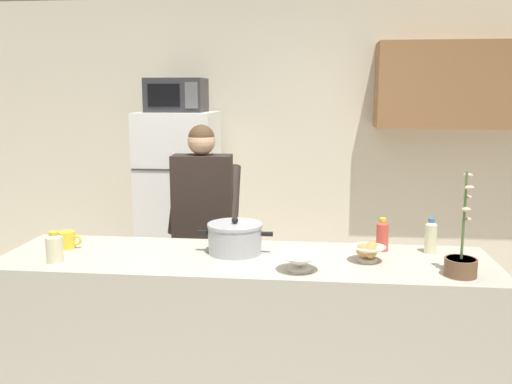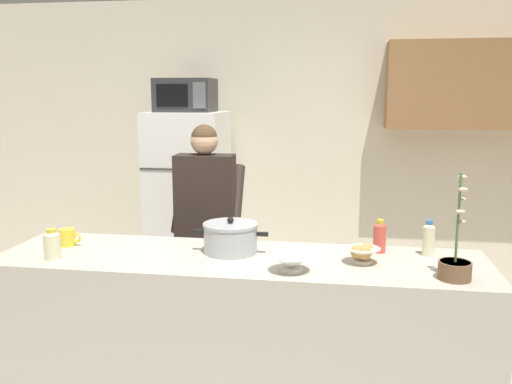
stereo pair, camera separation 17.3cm
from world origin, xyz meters
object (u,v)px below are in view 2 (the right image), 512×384
(cooking_pot, at_px, (231,238))
(bread_bowl, at_px, (363,253))
(coffee_mug, at_px, (67,237))
(bottle_near_edge, at_px, (52,244))
(empty_bowl, at_px, (291,262))
(bottle_far_corner, at_px, (380,236))
(person_near_pot, at_px, (206,212))
(potted_orchid, at_px, (455,265))
(refrigerator, at_px, (189,204))
(microwave, at_px, (186,95))
(bottle_mid_counter, at_px, (429,238))

(cooking_pot, xyz_separation_m, bread_bowl, (0.70, -0.09, -0.03))
(coffee_mug, height_order, bottle_near_edge, bottle_near_edge)
(empty_bowl, relative_size, bottle_far_corner, 1.15)
(person_near_pot, relative_size, bottle_far_corner, 8.65)
(person_near_pot, height_order, potted_orchid, person_near_pot)
(empty_bowl, bearing_deg, cooking_pot, 142.47)
(refrigerator, bearing_deg, empty_bowl, -61.70)
(bread_bowl, xyz_separation_m, bottle_near_edge, (-1.59, -0.18, 0.03))
(microwave, height_order, bottle_near_edge, microwave)
(microwave, relative_size, bread_bowl, 2.65)
(person_near_pot, relative_size, bread_bowl, 8.64)
(microwave, distance_m, coffee_mug, 1.94)
(refrigerator, height_order, coffee_mug, refrigerator)
(person_near_pot, bearing_deg, cooking_pot, -66.43)
(refrigerator, bearing_deg, bottle_near_edge, -93.97)
(coffee_mug, distance_m, bread_bowl, 1.64)
(refrigerator, distance_m, bottle_far_corner, 2.26)
(bread_bowl, height_order, bottle_near_edge, bottle_near_edge)
(bread_bowl, relative_size, bottle_far_corner, 1.00)
(cooking_pot, distance_m, bottle_near_edge, 0.93)
(bread_bowl, distance_m, potted_orchid, 0.45)
(potted_orchid, bearing_deg, bottle_near_edge, 179.93)
(person_near_pot, relative_size, bottle_near_edge, 9.79)
(coffee_mug, height_order, bottle_far_corner, bottle_far_corner)
(refrigerator, relative_size, person_near_pot, 1.03)
(empty_bowl, bearing_deg, coffee_mug, 168.61)
(coffee_mug, bearing_deg, person_near_pot, 51.96)
(cooking_pot, bearing_deg, microwave, 113.09)
(empty_bowl, xyz_separation_m, bottle_far_corner, (0.44, 0.41, 0.04))
(person_near_pot, height_order, bottle_near_edge, person_near_pot)
(empty_bowl, relative_size, potted_orchid, 0.42)
(cooking_pot, bearing_deg, coffee_mug, -179.25)
(microwave, xyz_separation_m, person_near_pot, (0.41, -0.99, -0.79))
(refrigerator, xyz_separation_m, bottle_mid_counter, (1.79, -1.66, 0.21))
(bread_bowl, bearing_deg, bottle_near_edge, -173.68)
(bread_bowl, distance_m, bottle_far_corner, 0.24)
(refrigerator, xyz_separation_m, microwave, (0.00, -0.02, 0.95))
(coffee_mug, relative_size, potted_orchid, 0.26)
(person_near_pot, height_order, bread_bowl, person_near_pot)
(cooking_pot, height_order, bottle_mid_counter, cooking_pot)
(refrigerator, xyz_separation_m, coffee_mug, (-0.19, -1.79, 0.16))
(coffee_mug, bearing_deg, bottle_near_edge, -78.97)
(bottle_far_corner, bearing_deg, empty_bowl, -137.27)
(person_near_pot, height_order, coffee_mug, person_near_pot)
(coffee_mug, xyz_separation_m, empty_bowl, (1.29, -0.26, -0.00))
(person_near_pot, relative_size, bottle_mid_counter, 8.20)
(refrigerator, height_order, bottle_mid_counter, refrigerator)
(microwave, distance_m, bottle_mid_counter, 2.54)
(cooking_pot, bearing_deg, bottle_mid_counter, 6.00)
(bottle_near_edge, distance_m, bottle_mid_counter, 1.97)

